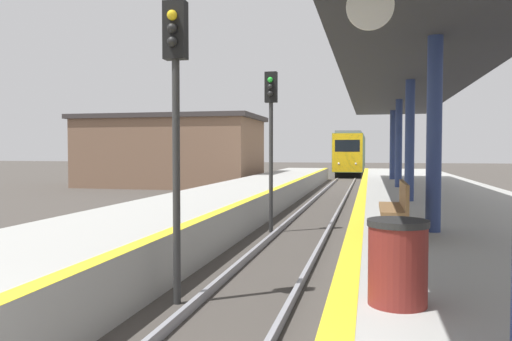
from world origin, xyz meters
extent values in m
cube|color=black|center=(0.00, 51.92, 0.28)|extent=(2.25, 18.77, 0.55)
cube|color=#477247|center=(0.00, 51.92, 2.26)|extent=(2.65, 20.85, 3.42)
cube|color=gold|center=(0.00, 41.58, 2.26)|extent=(2.60, 0.16, 3.35)
cube|color=black|center=(0.00, 41.52, 2.86)|extent=(2.12, 0.06, 1.03)
cube|color=slate|center=(0.00, 51.92, 4.09)|extent=(2.25, 19.81, 0.24)
sphere|color=white|center=(-0.73, 41.52, 1.32)|extent=(0.18, 0.18, 0.18)
sphere|color=white|center=(0.73, 41.52, 1.32)|extent=(0.18, 0.18, 0.18)
cylinder|color=#2D2D2D|center=(-1.08, 5.17, 1.93)|extent=(0.12, 0.12, 3.87)
cube|color=black|center=(-1.08, 5.17, 4.32)|extent=(0.36, 0.20, 0.90)
sphere|color=yellow|center=(-1.08, 5.03, 4.52)|extent=(0.16, 0.16, 0.16)
sphere|color=black|center=(-1.08, 5.03, 4.32)|extent=(0.16, 0.16, 0.16)
sphere|color=black|center=(-1.08, 5.03, 4.11)|extent=(0.16, 0.16, 0.16)
cylinder|color=#2D2D2D|center=(-0.97, 12.34, 1.93)|extent=(0.12, 0.12, 3.87)
cube|color=black|center=(-0.97, 12.34, 4.32)|extent=(0.36, 0.20, 0.90)
sphere|color=green|center=(-0.97, 12.21, 4.52)|extent=(0.16, 0.16, 0.16)
sphere|color=black|center=(-0.97, 12.21, 4.32)|extent=(0.16, 0.16, 0.16)
sphere|color=black|center=(-0.97, 12.21, 4.11)|extent=(0.16, 0.16, 0.16)
cylinder|color=navy|center=(3.03, 7.28, 2.73)|extent=(0.27, 0.27, 3.52)
cylinder|color=navy|center=(3.03, 12.94, 2.73)|extent=(0.27, 0.27, 3.52)
cylinder|color=navy|center=(3.03, 18.61, 2.73)|extent=(0.27, 0.27, 3.52)
cylinder|color=navy|center=(3.03, 24.27, 2.73)|extent=(0.27, 0.27, 3.52)
cube|color=#2D2D33|center=(3.03, 12.94, 4.59)|extent=(3.80, 28.32, 0.20)
cylinder|color=white|center=(1.89, 3.88, 4.14)|extent=(0.56, 0.04, 0.56)
cylinder|color=maroon|center=(2.17, 2.67, 1.35)|extent=(0.55, 0.55, 0.76)
cylinder|color=#262626|center=(2.17, 2.67, 1.76)|extent=(0.58, 0.58, 0.06)
cube|color=brown|center=(2.30, 6.87, 1.41)|extent=(0.44, 1.76, 0.08)
cube|color=brown|center=(2.49, 6.87, 1.67)|extent=(0.06, 1.76, 0.44)
cube|color=#262628|center=(2.30, 6.16, 1.17)|extent=(0.35, 0.08, 0.40)
cube|color=#262628|center=(2.30, 7.57, 1.17)|extent=(0.35, 0.08, 0.40)
cube|color=brown|center=(-11.39, 29.86, 2.25)|extent=(11.59, 6.62, 4.51)
cube|color=#383333|center=(-11.39, 29.86, 4.66)|extent=(12.17, 6.95, 0.30)
camera|label=1|loc=(1.90, -2.22, 2.44)|focal=35.00mm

